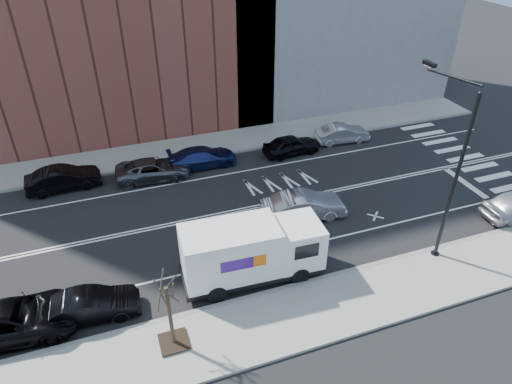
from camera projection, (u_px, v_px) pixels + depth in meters
ground at (261, 206)px, 27.82m from camera, size 120.00×120.00×0.00m
sidewalk_near at (328, 308)px, 20.85m from camera, size 44.00×3.60×0.15m
sidewalk_far at (221, 143)px, 34.72m from camera, size 44.00×3.60×0.15m
curb_near at (311, 281)px, 22.26m from camera, size 44.00×0.25×0.17m
curb_far at (228, 153)px, 33.29m from camera, size 44.00×0.25×0.17m
crosswalk at (472, 162)px, 32.35m from camera, size 3.00×14.00×0.01m
road_markings at (261, 206)px, 27.82m from camera, size 40.00×8.60×0.01m
streetlight at (451, 168)px, 21.58m from camera, size 0.44×4.02×9.34m
street_tree at (171, 322)px, 18.43m from camera, size 1.20×1.20×3.75m
fedex_van at (251, 251)px, 21.78m from camera, size 7.01×2.74×3.15m
far_parked_b at (63, 179)px, 29.04m from camera, size 4.64×1.83×1.50m
far_parked_c at (153, 169)px, 30.18m from camera, size 5.04×2.64×1.35m
far_parked_d at (203, 157)px, 31.55m from camera, size 4.75×1.95×1.38m
far_parked_e at (291, 145)px, 33.05m from camera, size 4.24×1.92×1.41m
far_parked_f at (342, 134)px, 34.68m from camera, size 4.24×1.79×1.36m
driving_sedan at (304, 206)px, 26.40m from camera, size 4.99×2.18×1.60m
near_parked_rear_a at (91, 306)px, 20.13m from camera, size 4.30×1.72×1.39m
near_parked_rear_b at (12, 321)px, 19.32m from camera, size 5.84×3.00×1.58m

